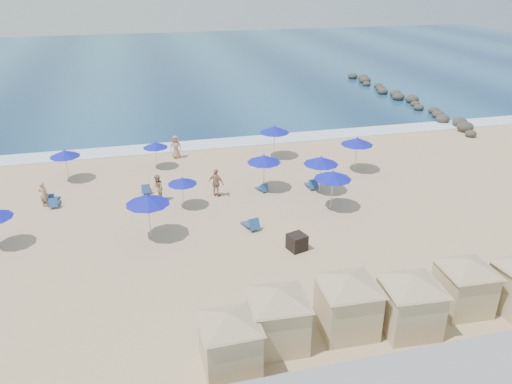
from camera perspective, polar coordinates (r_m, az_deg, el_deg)
ground at (r=28.24m, az=-1.69°, el=-4.63°), size 160.00×160.00×0.00m
ocean at (r=80.48m, az=-10.58°, el=14.20°), size 160.00×80.00×0.06m
surf_line at (r=42.25m, az=-6.32°, el=5.37°), size 160.00×2.50×0.08m
rock_jetty at (r=58.64m, az=16.45°, el=10.26°), size 2.56×26.66×0.96m
trash_bin at (r=26.49m, az=4.70°, el=-5.73°), size 1.09×1.09×0.88m
cabana_0 at (r=18.79m, az=-3.06°, el=-15.79°), size 4.39×4.39×2.75m
cabana_1 at (r=19.73m, az=2.52°, el=-13.21°), size 4.61×4.61×2.89m
cabana_2 at (r=20.69m, az=10.49°, el=-11.53°), size 4.72×4.72×2.96m
cabana_3 at (r=21.33m, az=17.30°, el=-11.20°), size 4.64×4.64×2.91m
cabana_4 at (r=23.34m, az=22.86°, el=-9.03°), size 4.41×4.41×2.77m
umbrella_2 at (r=36.63m, az=-21.04°, el=4.14°), size 2.05×2.05×2.33m
umbrella_3 at (r=27.20m, az=-12.30°, el=-0.85°), size 2.38×2.38×2.71m
umbrella_4 at (r=37.27m, az=-11.43°, el=5.29°), size 1.83×1.83×2.09m
umbrella_5 at (r=30.65m, az=-8.43°, el=1.26°), size 1.81×1.81×2.06m
umbrella_6 at (r=32.65m, az=0.92°, el=3.82°), size 2.25×2.25×2.56m
umbrella_7 at (r=32.53m, az=7.44°, el=3.59°), size 2.29×2.29×2.60m
umbrella_8 at (r=38.56m, az=2.12°, el=7.16°), size 2.32×2.32×2.64m
umbrella_9 at (r=36.54m, az=11.48°, el=5.71°), size 2.33×2.33×2.65m
umbrella_10 at (r=30.30m, az=8.78°, el=1.92°), size 2.29×2.29×2.61m
beach_chair_0 at (r=34.12m, az=-22.34°, el=-0.75°), size 0.82×1.45×0.75m
beach_chair_1 at (r=33.56m, az=-22.05°, el=-1.16°), size 0.60×1.26×0.68m
beach_chair_2 at (r=33.82m, az=-12.47°, el=0.34°), size 0.58×1.26×0.69m
beach_chair_3 at (r=28.51m, az=-0.54°, el=-3.70°), size 0.93×1.51×0.77m
beach_chair_4 at (r=33.24m, az=0.75°, el=0.45°), size 0.77×1.20×0.61m
beach_chair_5 at (r=33.87m, az=6.38°, el=0.86°), size 0.64×1.39×0.76m
beachgoer_0 at (r=33.53m, az=-23.10°, el=-0.26°), size 0.69×0.57×1.63m
beachgoer_1 at (r=32.13m, az=-11.19°, el=0.42°), size 0.72×0.90×1.79m
beachgoer_2 at (r=32.30m, az=-4.56°, el=1.05°), size 1.12×1.10×1.89m
beachgoer_3 at (r=39.38m, az=-9.16°, el=5.11°), size 1.01×0.79×1.81m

